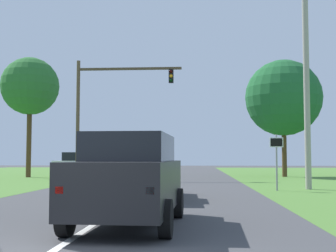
# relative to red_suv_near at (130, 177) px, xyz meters

# --- Properties ---
(ground_plane) EXTENTS (120.00, 120.00, 0.00)m
(ground_plane) POSITION_rel_red_suv_near_xyz_m (-0.82, 9.67, -1.04)
(ground_plane) COLOR #424244
(lane_centre_stripe) EXTENTS (0.16, 43.56, 0.01)m
(lane_centre_stripe) POSITION_rel_red_suv_near_xyz_m (-0.82, -1.33, -1.04)
(lane_centre_stripe) COLOR white
(lane_centre_stripe) RESTS_ON ground_plane
(red_suv_near) EXTENTS (2.24, 4.68, 1.98)m
(red_suv_near) POSITION_rel_red_suv_near_xyz_m (0.00, 0.00, 0.00)
(red_suv_near) COLOR black
(red_suv_near) RESTS_ON ground_plane
(pickup_truck_lead) EXTENTS (2.36, 4.97, 1.88)m
(pickup_truck_lead) POSITION_rel_red_suv_near_xyz_m (-0.52, 6.59, -0.06)
(pickup_truck_lead) COLOR tan
(pickup_truck_lead) RESTS_ON ground_plane
(traffic_light) EXTENTS (7.21, 0.40, 8.09)m
(traffic_light) POSITION_rel_red_suv_near_xyz_m (-4.85, 20.63, 4.25)
(traffic_light) COLOR brown
(traffic_light) RESTS_ON ground_plane
(keep_moving_sign) EXTENTS (0.60, 0.09, 2.49)m
(keep_moving_sign) POSITION_rel_red_suv_near_xyz_m (4.99, 10.66, 0.55)
(keep_moving_sign) COLOR gray
(keep_moving_sign) RESTS_ON ground_plane
(oak_tree_right) EXTENTS (5.79, 5.79, 8.89)m
(oak_tree_right) POSITION_rel_red_suv_near_xyz_m (8.06, 25.12, 4.94)
(oak_tree_right) COLOR #4C351E
(oak_tree_right) RESTS_ON ground_plane
(crossing_suv_far) EXTENTS (4.77, 2.25, 1.84)m
(crossing_suv_far) POSITION_rel_red_suv_near_xyz_m (-6.81, 23.75, -0.09)
(crossing_suv_far) COLOR silver
(crossing_suv_far) RESTS_ON ground_plane
(utility_pole_right) EXTENTS (0.28, 0.28, 9.22)m
(utility_pole_right) POSITION_rel_red_suv_near_xyz_m (6.59, 11.60, 3.57)
(utility_pole_right) COLOR #9E998E
(utility_pole_right) RESTS_ON ground_plane
(extra_tree_1) EXTENTS (4.28, 4.28, 8.92)m
(extra_tree_1) POSITION_rel_red_suv_near_xyz_m (-10.96, 23.14, 5.70)
(extra_tree_1) COLOR #4C351E
(extra_tree_1) RESTS_ON ground_plane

